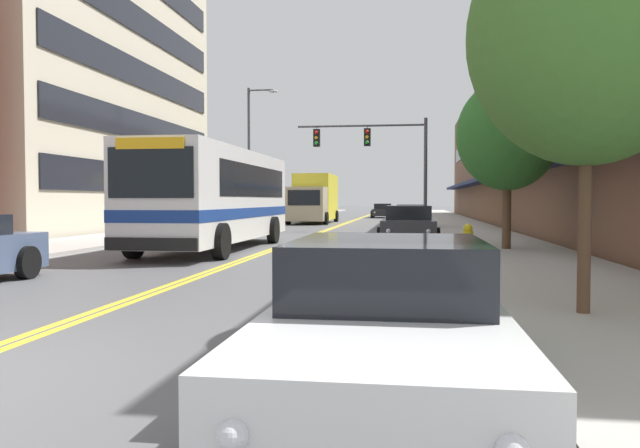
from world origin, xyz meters
TOP-DOWN VIEW (x-y plane):
  - ground_plane at (0.00, 37.00)m, footprint 240.00×240.00m
  - sidewalk_left at (-7.41, 37.00)m, footprint 3.81×106.00m
  - sidewalk_right at (7.41, 37.00)m, footprint 3.81×106.00m
  - centre_line at (0.00, 37.00)m, footprint 0.34×106.00m
  - office_tower_left at (-15.54, 26.54)m, footprint 12.08×20.69m
  - storefront_row_right at (13.54, 37.00)m, footprint 9.10×68.00m
  - city_bus at (-1.88, 15.03)m, footprint 2.82×10.60m
  - car_beige_parked_left_mid at (-4.30, 28.83)m, footprint 2.19×4.46m
  - car_white_parked_right_foreground at (4.29, 0.27)m, footprint 2.10×4.77m
  - car_dark_grey_parked_right_mid at (4.39, 17.91)m, footprint 2.13×4.39m
  - car_black_parked_right_far at (4.43, 31.50)m, footprint 2.02×4.32m
  - car_charcoal_moving_lead at (1.92, 52.23)m, footprint 2.05×4.32m
  - box_truck at (-2.28, 38.35)m, footprint 2.79×7.90m
  - traffic_signal_mast at (2.79, 27.69)m, footprint 6.77×0.38m
  - street_lamp_left_far at (-5.07, 32.00)m, footprint 1.88×0.28m
  - street_tree_right_near at (6.75, 3.71)m, footprint 3.12×3.12m
  - street_tree_right_mid at (7.39, 14.84)m, footprint 3.09×3.09m
  - fire_hydrant at (5.95, 11.68)m, footprint 0.35×0.27m

SIDE VIEW (x-z plane):
  - ground_plane at x=0.00m, z-range 0.00..0.00m
  - centre_line at x=0.00m, z-range 0.00..0.01m
  - sidewalk_left at x=-7.41m, z-range 0.00..0.12m
  - sidewalk_right at x=7.41m, z-range 0.00..0.12m
  - fire_hydrant at x=5.95m, z-range 0.12..1.00m
  - car_beige_parked_left_mid at x=-4.30m, z-range -0.04..1.21m
  - car_white_parked_right_foreground at x=4.29m, z-range -0.05..1.24m
  - car_charcoal_moving_lead at x=1.92m, z-range -0.04..1.24m
  - car_black_parked_right_far at x=4.43m, z-range -0.03..1.32m
  - car_dark_grey_parked_right_mid at x=4.39m, z-range -0.04..1.37m
  - box_truck at x=-2.28m, z-range 0.00..3.43m
  - city_bus at x=-1.88m, z-range 0.21..3.43m
  - street_tree_right_mid at x=7.39m, z-range 1.01..6.21m
  - street_tree_right_near at x=6.75m, z-range 1.09..6.47m
  - traffic_signal_mast at x=2.79m, z-range 1.28..7.12m
  - street_lamp_left_far at x=-5.07m, z-range 0.71..9.11m
  - storefront_row_right at x=13.54m, z-range -0.01..10.47m
  - office_tower_left at x=-15.54m, z-range 0.00..24.53m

